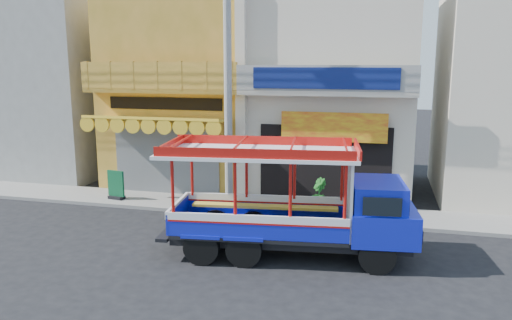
% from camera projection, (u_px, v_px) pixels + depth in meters
% --- Properties ---
extents(ground, '(90.00, 90.00, 0.00)m').
position_uv_depth(ground, '(228.00, 251.00, 13.58)').
color(ground, black).
rests_on(ground, ground).
extents(sidewalk, '(30.00, 2.00, 0.12)m').
position_uv_depth(sidewalk, '(263.00, 208.00, 17.37)').
color(sidewalk, slate).
rests_on(sidewalk, ground).
extents(shophouse_left, '(6.00, 7.50, 8.24)m').
position_uv_depth(shophouse_left, '(194.00, 85.00, 21.32)').
color(shophouse_left, '#A57F24').
rests_on(shophouse_left, ground).
extents(shophouse_right, '(6.00, 6.75, 8.24)m').
position_uv_depth(shophouse_right, '(335.00, 87.00, 19.88)').
color(shophouse_right, beige).
rests_on(shophouse_right, ground).
extents(party_pilaster, '(0.35, 0.30, 8.00)m').
position_uv_depth(party_pilaster, '(241.00, 93.00, 17.66)').
color(party_pilaster, beige).
rests_on(party_pilaster, ground).
extents(filler_building_left, '(6.00, 6.00, 7.60)m').
position_uv_depth(filler_building_left, '(53.00, 90.00, 23.11)').
color(filler_building_left, gray).
rests_on(filler_building_left, ground).
extents(utility_pole, '(28.00, 0.26, 9.00)m').
position_uv_depth(utility_pole, '(232.00, 63.00, 15.95)').
color(utility_pole, gray).
rests_on(utility_pole, ground).
extents(songthaew_truck, '(6.74, 2.87, 3.05)m').
position_uv_depth(songthaew_truck, '(307.00, 203.00, 12.94)').
color(songthaew_truck, black).
rests_on(songthaew_truck, ground).
extents(green_sign, '(0.69, 0.42, 1.06)m').
position_uv_depth(green_sign, '(116.00, 187.00, 18.29)').
color(green_sign, black).
rests_on(green_sign, sidewalk).
extents(potted_plant_b, '(0.64, 0.71, 1.07)m').
position_uv_depth(potted_plant_b, '(318.00, 194.00, 16.99)').
color(potted_plant_b, '#1A5B1C').
rests_on(potted_plant_b, sidewalk).
extents(potted_plant_c, '(0.55, 0.55, 0.85)m').
position_uv_depth(potted_plant_c, '(355.00, 202.00, 16.43)').
color(potted_plant_c, '#1A5B1C').
rests_on(potted_plant_c, sidewalk).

